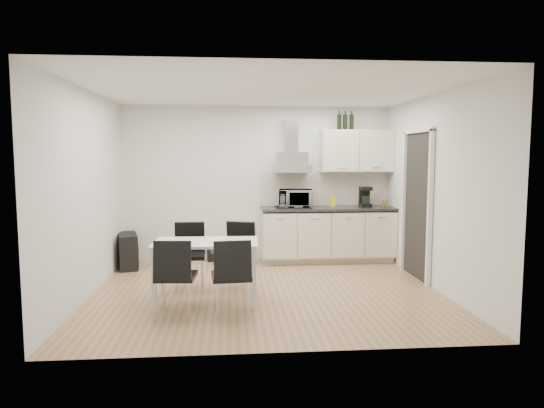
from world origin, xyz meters
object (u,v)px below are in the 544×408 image
Objects in this scene: kitchenette at (329,212)px; chair_far_left at (189,256)px; chair_near_right at (231,277)px; chair_near_left at (176,277)px; guitar_amp at (128,251)px; chair_far_right at (237,256)px; floor_speaker at (213,252)px; dining_table at (206,249)px.

chair_far_left is (-2.20, -1.54, -0.39)m from kitchenette.
chair_far_left and chair_near_right have the same top height.
chair_far_left is 1.00× the size of chair_near_left.
chair_near_right is at bearing -70.89° from guitar_amp.
kitchenette is 3.59× the size of guitar_amp.
kitchenette reaches higher than chair_far_right.
guitar_amp is 2.18× the size of floor_speaker.
chair_far_right is 1.13m from chair_near_right.
kitchenette is 7.83× the size of floor_speaker.
guitar_amp reaches higher than floor_speaker.
floor_speaker is at bearing 1.79° from guitar_amp.
kitchenette reaches higher than chair_near_right.
chair_near_left is (-0.05, -1.10, 0.00)m from chair_far_left.
kitchenette is at bearing -12.47° from floor_speaker.
chair_near_left is 1.26× the size of guitar_amp.
chair_near_right is at bearing 114.86° from chair_far_left.
chair_near_left reaches higher than guitar_amp.
dining_table is at bearing 62.64° from chair_near_left.
kitchenette reaches higher than chair_far_left.
chair_far_left is at bearing -145.12° from kitchenette.
dining_table reaches higher than guitar_amp.
floor_speaker is (-0.38, 1.72, -0.28)m from chair_far_right.
chair_near_left is (-0.30, -0.48, -0.21)m from dining_table.
chair_far_right is 2.17m from guitar_amp.
floor_speaker is at bearing -99.50° from chair_far_left.
chair_far_right is at bearing 177.58° from chair_far_left.
floor_speaker is (0.30, 2.80, -0.28)m from chair_near_left.
floor_speaker is (-1.95, 0.17, -0.67)m from kitchenette.
kitchenette is at bearing -10.56° from guitar_amp.
chair_far_right reaches higher than guitar_amp.
floor_speaker is (-0.30, 2.85, -0.28)m from chair_near_right.
chair_far_right is at bearing 59.30° from dining_table.
chair_far_right is at bearing 81.00° from chair_near_right.
chair_near_right is 2.88m from floor_speaker.
kitchenette is 2.91m from dining_table.
chair_near_right is at bearing -58.84° from dining_table.
chair_near_right is (0.60, -0.05, 0.00)m from chair_near_left.
chair_far_right is 1.00× the size of chair_near_left.
kitchenette is 2.86× the size of chair_far_right.
chair_near_right is at bearing -121.55° from kitchenette.
chair_near_left is at bearing -120.38° from dining_table.
kitchenette is 2.07m from floor_speaker.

